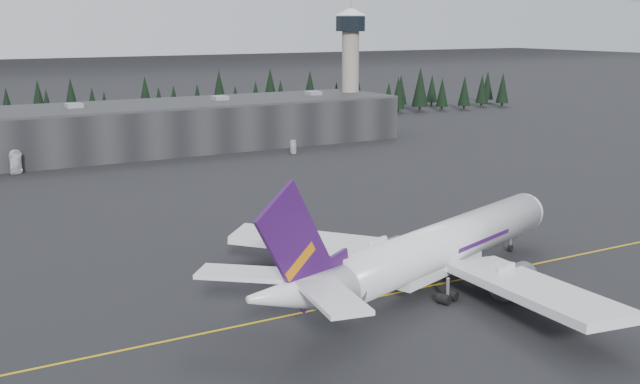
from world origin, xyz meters
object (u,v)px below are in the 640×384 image
jet_main (424,253)px  gse_vehicle_a (16,171)px  terminal (114,130)px  gse_vehicle_b (294,152)px  control_tower (350,57)px

jet_main → gse_vehicle_a: size_ratio=10.64×
jet_main → terminal: bearing=71.4°
terminal → jet_main: size_ratio=2.62×
gse_vehicle_a → gse_vehicle_b: gse_vehicle_a is taller
gse_vehicle_a → control_tower: bearing=-5.6°
terminal → gse_vehicle_b: size_ratio=42.08×
terminal → control_tower: 76.98m
terminal → control_tower: size_ratio=4.24×
gse_vehicle_b → gse_vehicle_a: bearing=-129.8°
gse_vehicle_a → jet_main: bearing=-91.8°
control_tower → gse_vehicle_b: 50.16m
jet_main → gse_vehicle_a: bearing=85.6°
jet_main → gse_vehicle_b: bearing=50.5°
gse_vehicle_a → gse_vehicle_b: bearing=-22.8°
control_tower → gse_vehicle_b: size_ratio=9.92×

